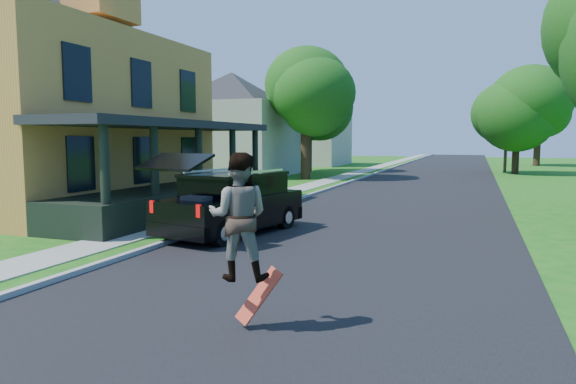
% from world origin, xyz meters
% --- Properties ---
extents(ground, '(140.00, 140.00, 0.00)m').
position_xyz_m(ground, '(0.00, 0.00, 0.00)').
color(ground, '#145A12').
rests_on(ground, ground).
extents(street, '(8.00, 120.00, 0.02)m').
position_xyz_m(street, '(0.00, 20.00, 0.00)').
color(street, black).
rests_on(street, ground).
extents(curb, '(0.15, 120.00, 0.12)m').
position_xyz_m(curb, '(-4.05, 20.00, 0.00)').
color(curb, '#9A9A95').
rests_on(curb, ground).
extents(sidewalk, '(1.30, 120.00, 0.03)m').
position_xyz_m(sidewalk, '(-5.60, 20.00, 0.00)').
color(sidewalk, gray).
rests_on(sidewalk, ground).
extents(front_walk, '(6.50, 1.20, 0.03)m').
position_xyz_m(front_walk, '(-9.50, 6.00, 0.00)').
color(front_walk, gray).
rests_on(front_walk, ground).
extents(main_house, '(15.56, 15.56, 10.10)m').
position_xyz_m(main_house, '(-12.80, 5.99, 4.92)').
color(main_house, '#EB8E45').
rests_on(main_house, ground).
extents(neighbor_house_mid, '(12.78, 12.78, 8.30)m').
position_xyz_m(neighbor_house_mid, '(-13.50, 24.00, 4.19)').
color(neighbor_house_mid, '#B7B2A2').
rests_on(neighbor_house_mid, ground).
extents(neighbor_house_far, '(12.78, 12.78, 8.30)m').
position_xyz_m(neighbor_house_far, '(-13.50, 40.00, 4.19)').
color(neighbor_house_far, '#B7B2A2').
rests_on(neighbor_house_far, ground).
extents(black_suv, '(2.61, 4.94, 2.19)m').
position_xyz_m(black_suv, '(-3.20, 3.17, 0.84)').
color(black_suv, black).
rests_on(black_suv, ground).
extents(skateboarder, '(0.94, 0.82, 1.65)m').
position_xyz_m(skateboarder, '(-0.02, -3.00, 1.52)').
color(skateboarder, black).
rests_on(skateboarder, ground).
extents(skateboard, '(0.60, 0.42, 0.75)m').
position_xyz_m(skateboard, '(0.19, -2.85, 0.42)').
color(skateboard, red).
rests_on(skateboard, ground).
extents(tree_left_mid, '(6.69, 6.87, 8.80)m').
position_xyz_m(tree_left_mid, '(-7.34, 21.91, 5.77)').
color(tree_left_mid, black).
rests_on(tree_left_mid, ground).
extents(tree_left_far, '(7.87, 7.63, 9.05)m').
position_xyz_m(tree_left_far, '(-9.52, 29.03, 5.73)').
color(tree_left_far, black).
rests_on(tree_left_far, ground).
extents(tree_right_mid, '(5.82, 5.78, 8.21)m').
position_xyz_m(tree_right_mid, '(5.47, 32.09, 5.15)').
color(tree_right_mid, black).
rests_on(tree_right_mid, ground).
extents(tree_right_far, '(6.73, 6.42, 8.72)m').
position_xyz_m(tree_right_far, '(8.16, 45.37, 5.61)').
color(tree_right_far, black).
rests_on(tree_right_far, ground).
extents(utility_pole_far, '(1.41, 0.54, 7.65)m').
position_xyz_m(utility_pole_far, '(4.91, 34.10, 3.95)').
color(utility_pole_far, '#513325').
rests_on(utility_pole_far, ground).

